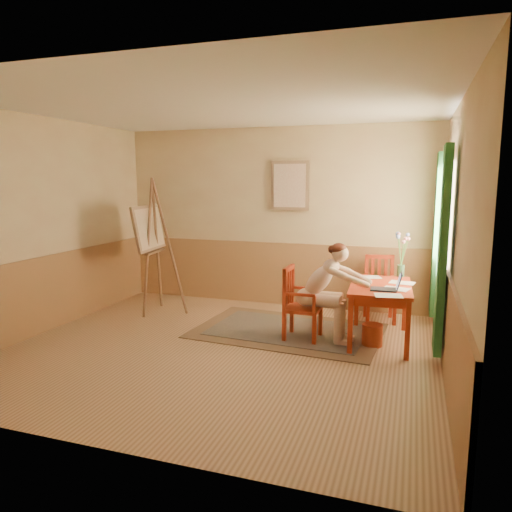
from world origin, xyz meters
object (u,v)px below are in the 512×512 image
(table, at_px, (380,292))
(chair_back, at_px, (380,288))
(figure, at_px, (326,288))
(chair_left, at_px, (299,303))
(laptop, at_px, (388,287))
(easel, at_px, (151,233))

(table, bearing_deg, chair_back, 94.15)
(table, height_order, figure, figure)
(chair_left, xyz_separation_m, laptop, (1.07, -0.05, 0.30))
(figure, bearing_deg, chair_left, -178.94)
(chair_back, bearing_deg, figure, -116.18)
(laptop, bearing_deg, chair_left, 177.13)
(laptop, height_order, easel, easel)
(chair_left, bearing_deg, figure, 1.06)
(chair_back, distance_m, easel, 3.43)
(laptop, distance_m, easel, 3.54)
(table, bearing_deg, chair_left, -167.51)
(table, distance_m, chair_left, 1.00)
(chair_back, height_order, laptop, laptop)
(figure, xyz_separation_m, laptop, (0.74, -0.06, 0.08))
(chair_back, xyz_separation_m, figure, (-0.57, -1.16, 0.22))
(chair_left, relative_size, easel, 0.46)
(table, relative_size, laptop, 3.37)
(table, bearing_deg, laptop, -68.88)
(figure, height_order, laptop, figure)
(figure, relative_size, laptop, 3.39)
(figure, bearing_deg, easel, 168.96)
(table, height_order, chair_back, chair_back)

